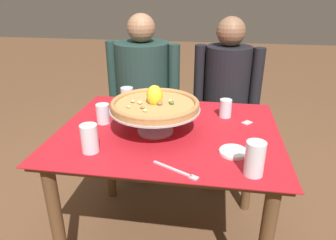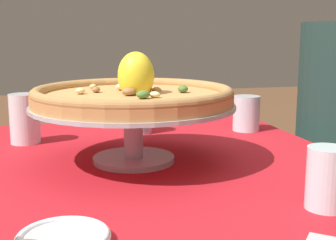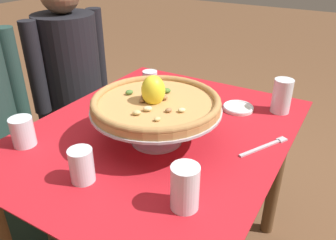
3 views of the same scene
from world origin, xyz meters
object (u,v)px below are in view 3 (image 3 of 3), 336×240
at_px(water_glass_back_right, 150,83).
at_px(side_plate, 238,108).
at_px(water_glass_back_left, 23,134).
at_px(pizza_stand, 156,116).
at_px(pizza, 156,102).
at_px(dinner_fork, 266,146).
at_px(diner_right, 74,97).
at_px(water_glass_side_left, 82,167).
at_px(water_glass_front_left, 185,190).
at_px(sugar_packet, 176,86).
at_px(water_glass_front_right, 282,98).

relative_size(water_glass_back_right, side_plate, 0.80).
height_order(water_glass_back_left, side_plate, water_glass_back_left).
bearing_deg(pizza_stand, pizza, 115.92).
distance_m(water_glass_back_right, dinner_fork, 0.61).
bearing_deg(water_glass_back_right, diner_right, 88.12).
distance_m(water_glass_side_left, water_glass_front_left, 0.31).
bearing_deg(diner_right, water_glass_back_right, -91.88).
bearing_deg(sugar_packet, water_glass_front_right, -91.73).
bearing_deg(dinner_fork, side_plate, 39.31).
relative_size(water_glass_back_right, diner_right, 0.08).
height_order(pizza_stand, diner_right, diner_right).
relative_size(pizza, side_plate, 3.40).
height_order(water_glass_back_left, water_glass_back_right, same).
bearing_deg(water_glass_back_left, water_glass_back_right, -11.51).
bearing_deg(water_glass_front_left, pizza_stand, 44.58).
height_order(pizza_stand, water_glass_back_left, pizza_stand).
height_order(water_glass_back_left, sugar_packet, water_glass_back_left).
bearing_deg(diner_right, water_glass_side_left, -132.97).
distance_m(water_glass_side_left, water_glass_back_right, 0.65).
bearing_deg(water_glass_front_left, diner_right, 59.09).
bearing_deg(dinner_fork, water_glass_back_right, 72.24).
distance_m(water_glass_front_right, sugar_packet, 0.49).
bearing_deg(pizza_stand, water_glass_back_right, 36.13).
xyz_separation_m(pizza_stand, pizza, (-0.00, 0.00, 0.05)).
relative_size(pizza_stand, water_glass_back_left, 4.36).
bearing_deg(water_glass_side_left, pizza, -12.65).
height_order(pizza, side_plate, pizza).
bearing_deg(dinner_fork, sugar_packet, 59.61).
xyz_separation_m(water_glass_back_right, dinner_fork, (-0.19, -0.58, -0.04)).
bearing_deg(diner_right, pizza_stand, -115.16).
height_order(sugar_packet, diner_right, diner_right).
bearing_deg(diner_right, water_glass_back_left, -147.00).
bearing_deg(pizza, water_glass_back_right, 36.05).
bearing_deg(water_glass_back_left, water_glass_front_left, -89.26).
bearing_deg(dinner_fork, water_glass_front_left, 165.62).
bearing_deg(water_glass_side_left, pizza_stand, -12.74).
height_order(pizza, water_glass_side_left, pizza).
height_order(water_glass_side_left, water_glass_front_left, water_glass_front_left).
height_order(water_glass_front_left, dinner_fork, water_glass_front_left).
bearing_deg(pizza, side_plate, -22.98).
xyz_separation_m(water_glass_back_left, water_glass_front_left, (0.01, -0.60, 0.01)).
distance_m(water_glass_front_right, dinner_fork, 0.29).
relative_size(water_glass_back_left, water_glass_front_right, 0.73).
distance_m(pizza_stand, side_plate, 0.41).
xyz_separation_m(pizza_stand, water_glass_front_right, (0.44, -0.31, -0.04)).
xyz_separation_m(water_glass_back_right, sugar_packet, (0.11, -0.07, -0.04)).
relative_size(water_glass_front_left, dinner_fork, 0.65).
height_order(pizza, water_glass_back_left, pizza).
xyz_separation_m(pizza_stand, water_glass_back_left, (-0.25, 0.37, -0.05)).
height_order(water_glass_back_right, diner_right, diner_right).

